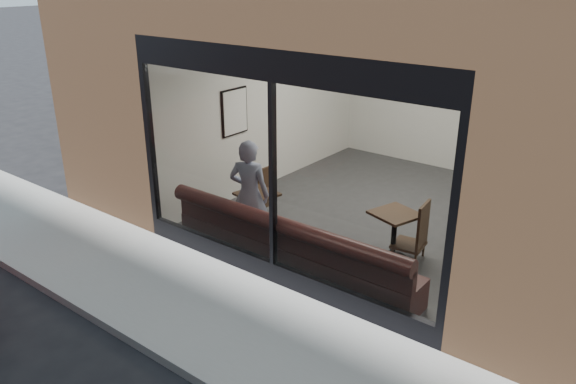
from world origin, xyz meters
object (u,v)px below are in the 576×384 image
Objects in this scene: banquette at (291,256)px; cafe_chair_left at (258,203)px; person at (249,194)px; cafe_table_left at (257,194)px; cafe_chair_right at (408,245)px; cafe_table_right at (395,214)px.

cafe_chair_left is at bearing 144.18° from banquette.
person is 3.05× the size of cafe_table_left.
banquette is 1.79m from cafe_chair_right.
cafe_chair_left is at bearing -179.41° from cafe_table_right.
cafe_chair_right is (1.19, 1.33, 0.01)m from banquette.
person reaches higher than cafe_chair_left.
banquette is at bearing -26.35° from cafe_table_left.
banquette reaches higher than cafe_chair_left.
cafe_table_right reaches higher than cafe_chair_left.
cafe_chair_left is (-0.51, 0.62, -0.50)m from cafe_table_left.
cafe_table_left is (-0.12, 0.32, -0.13)m from person.
banquette is 1.34m from cafe_table_left.
cafe_table_left is at bearing -162.92° from cafe_table_right.
person reaches higher than cafe_chair_right.
cafe_table_right is 2.67m from cafe_chair_left.
cafe_chair_right is (2.30, 0.78, -0.50)m from cafe_table_left.
banquette is 2.31× the size of person.
person is 0.36m from cafe_table_left.
cafe_chair_right is at bearing -173.67° from cafe_chair_left.
person is 3.89× the size of cafe_chair_right.
banquette is at bearing -129.87° from cafe_table_right.
cafe_table_right is at bearing 29.41° from cafe_chair_right.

